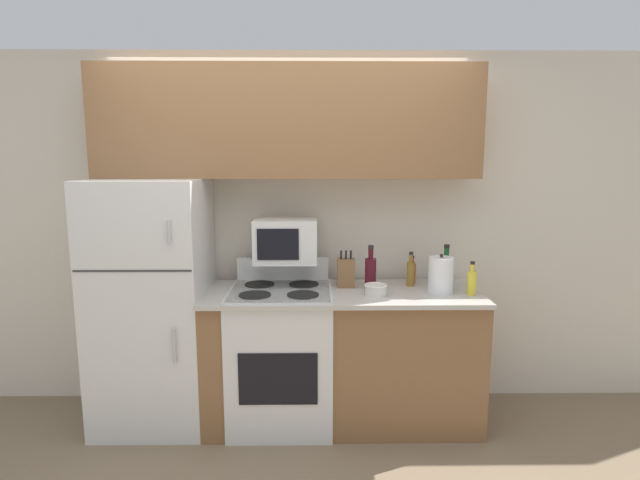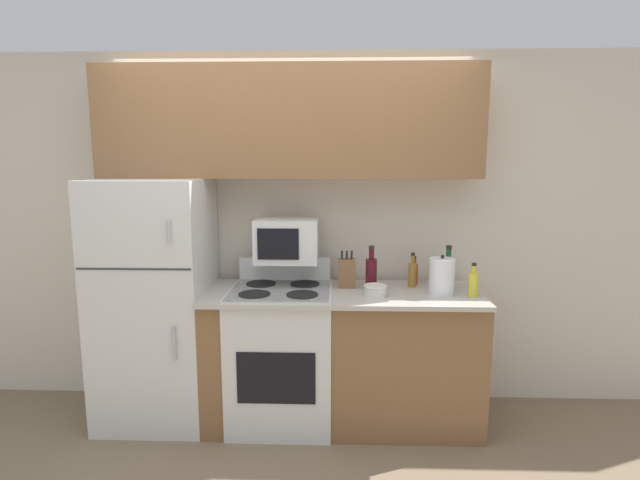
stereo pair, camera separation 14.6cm
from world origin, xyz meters
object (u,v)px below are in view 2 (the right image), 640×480
object	(u,v)px
stove	(282,353)
bottle_wine_green	(448,272)
microwave	(287,240)
bottle_cooking_spray	(473,283)
bottle_hot_sauce	(414,273)
bottle_vinegar	(412,273)
refrigerator	(156,301)
knife_block	(347,273)
bowl	(375,290)
bottle_wine_red	(371,272)
kettle	(442,276)

from	to	relation	value
stove	bottle_wine_green	distance (m)	1.26
microwave	bottle_cooking_spray	xyz separation A→B (m)	(1.22, -0.24, -0.24)
bottle_hot_sauce	bottle_vinegar	xyz separation A→B (m)	(-0.02, -0.07, 0.02)
bottle_cooking_spray	bottle_wine_green	size ratio (longest dim) A/B	0.73
refrigerator	knife_block	xyz separation A→B (m)	(1.31, 0.08, 0.19)
microwave	bowl	size ratio (longest dim) A/B	2.80
refrigerator	bottle_cooking_spray	world-z (taller)	refrigerator
microwave	bottle_vinegar	world-z (taller)	microwave
stove	refrigerator	bearing A→B (deg)	177.85
bottle_hot_sauce	bottle_cooking_spray	bearing A→B (deg)	-43.34
bowl	bottle_wine_red	size ratio (longest dim) A/B	0.51
knife_block	kettle	bearing A→B (deg)	-15.12
refrigerator	kettle	world-z (taller)	refrigerator
stove	bottle_cooking_spray	distance (m)	1.36
refrigerator	bottle_wine_green	distance (m)	2.01
refrigerator	microwave	bearing A→B (deg)	6.65
refrigerator	bowl	size ratio (longest dim) A/B	10.98
knife_block	bottle_hot_sauce	distance (m)	0.49
microwave	bottle_cooking_spray	world-z (taller)	microwave
bottle_wine_red	microwave	bearing A→B (deg)	171.91
knife_block	stove	bearing A→B (deg)	-165.95
knife_block	bottle_wine_red	size ratio (longest dim) A/B	0.86
bowl	kettle	size ratio (longest dim) A/B	0.58
bottle_hot_sauce	bottle_cooking_spray	xyz separation A→B (m)	(0.33, -0.31, 0.01)
bowl	bottle_hot_sauce	bearing A→B (deg)	46.91
stove	knife_block	distance (m)	0.71
bottle_wine_red	kettle	distance (m)	0.46
stove	bowl	distance (m)	0.80
bowl	bottle_vinegar	distance (m)	0.37
knife_block	bottle_wine_green	distance (m)	0.69
bottle_vinegar	bottle_wine_red	world-z (taller)	bottle_wine_red
microwave	stove	bearing A→B (deg)	-102.98
bottle_vinegar	kettle	world-z (taller)	kettle
knife_block	bottle_vinegar	world-z (taller)	knife_block
bowl	bottle_hot_sauce	world-z (taller)	bottle_hot_sauce
refrigerator	bottle_wine_green	xyz separation A→B (m)	(2.00, 0.05, 0.21)
microwave	bottle_wine_green	xyz separation A→B (m)	(1.10, -0.05, -0.20)
kettle	microwave	bearing A→B (deg)	169.39
microwave	bottle_hot_sauce	size ratio (longest dim) A/B	2.13
bowl	bottle_vinegar	xyz separation A→B (m)	(0.27, 0.24, 0.06)
bowl	stove	bearing A→B (deg)	170.16
knife_block	microwave	bearing A→B (deg)	176.35
bottle_hot_sauce	kettle	bearing A→B (deg)	-62.72
bottle_vinegar	knife_block	bearing A→B (deg)	-176.98
microwave	bottle_wine_red	distance (m)	0.62
refrigerator	bottle_vinegar	bearing A→B (deg)	3.32
bottle_wine_red	kettle	world-z (taller)	bottle_wine_red
bottle_cooking_spray	bowl	bearing A→B (deg)	-179.25
stove	knife_block	bearing A→B (deg)	14.05
microwave	bottle_vinegar	xyz separation A→B (m)	(0.87, -0.00, -0.23)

